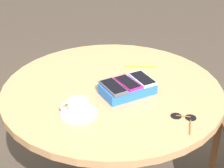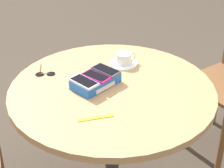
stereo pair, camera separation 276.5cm
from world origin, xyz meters
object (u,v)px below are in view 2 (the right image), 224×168
(round_table, at_px, (112,110))
(phone_magenta, at_px, (96,76))
(phone_box, at_px, (96,81))
(coffee_cup, at_px, (124,58))
(sunglasses, at_px, (45,73))
(phone_gray, at_px, (106,70))
(lanyard_strap, at_px, (95,118))
(saucer, at_px, (123,64))
(phone_white, at_px, (84,82))

(round_table, relative_size, phone_magenta, 6.77)
(round_table, height_order, phone_box, phone_box)
(round_table, bearing_deg, coffee_cup, 37.48)
(round_table, xyz_separation_m, sunglasses, (-0.17, 0.30, 0.12))
(round_table, distance_m, phone_gray, 0.19)
(coffee_cup, bearing_deg, lanyard_strap, -143.14)
(saucer, bearing_deg, phone_magenta, -159.78)
(phone_white, bearing_deg, round_table, -23.99)
(phone_gray, xyz_separation_m, sunglasses, (-0.20, 0.23, -0.05))
(lanyard_strap, height_order, sunglasses, sunglasses)
(phone_white, relative_size, coffee_cup, 1.33)
(sunglasses, bearing_deg, saucer, -23.61)
(saucer, bearing_deg, phone_white, -162.79)
(saucer, relative_size, coffee_cup, 1.35)
(phone_white, bearing_deg, phone_box, 8.56)
(coffee_cup, relative_size, lanyard_strap, 0.72)
(round_table, xyz_separation_m, saucer, (0.18, 0.14, 0.12))
(phone_box, distance_m, phone_magenta, 0.03)
(phone_gray, bearing_deg, saucer, 23.05)
(phone_magenta, relative_size, coffee_cup, 1.32)
(round_table, distance_m, phone_white, 0.21)
(lanyard_strap, relative_size, sunglasses, 1.03)
(round_table, xyz_separation_m, phone_gray, (0.02, 0.07, 0.17))
(phone_white, relative_size, lanyard_strap, 0.96)
(round_table, height_order, saucer, saucer)
(phone_gray, relative_size, coffee_cup, 1.35)
(phone_white, bearing_deg, saucer, 17.21)
(phone_box, relative_size, phone_gray, 1.62)
(coffee_cup, xyz_separation_m, sunglasses, (-0.36, 0.16, -0.03))
(saucer, bearing_deg, round_table, -141.99)
(phone_white, height_order, saucer, phone_white)
(saucer, bearing_deg, coffee_cup, -14.07)
(round_table, distance_m, coffee_cup, 0.28)
(phone_box, relative_size, lanyard_strap, 1.58)
(phone_gray, height_order, lanyard_strap, phone_gray)
(phone_magenta, height_order, phone_gray, phone_gray)
(round_table, distance_m, lanyard_strap, 0.27)
(sunglasses, bearing_deg, phone_magenta, -61.75)
(phone_white, xyz_separation_m, phone_magenta, (0.07, 0.01, -0.00))
(phone_magenta, xyz_separation_m, lanyard_strap, (-0.15, -0.20, -0.05))
(lanyard_strap, bearing_deg, saucer, 37.12)
(lanyard_strap, xyz_separation_m, sunglasses, (0.02, 0.44, 0.00))
(sunglasses, bearing_deg, phone_white, -76.53)
(round_table, bearing_deg, lanyard_strap, -143.75)
(round_table, relative_size, phone_white, 6.70)
(saucer, height_order, sunglasses, saucer)
(sunglasses, bearing_deg, phone_gray, -48.92)
(phone_gray, relative_size, lanyard_strap, 0.98)
(phone_white, relative_size, phone_gray, 0.98)
(lanyard_strap, bearing_deg, phone_magenta, 53.58)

